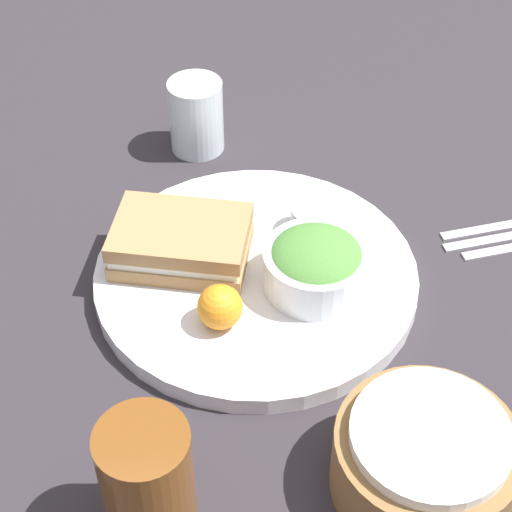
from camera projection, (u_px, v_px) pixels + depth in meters
ground_plane at (256, 284)px, 0.90m from camera, size 4.00×4.00×0.00m
plate at (256, 277)px, 0.90m from camera, size 0.34×0.34×0.02m
sandwich at (181, 242)px, 0.89m from camera, size 0.16×0.12×0.04m
salad_bowl at (316, 264)px, 0.85m from camera, size 0.11×0.11×0.06m
dressing_cup at (312, 219)px, 0.92m from camera, size 0.05×0.05×0.03m
orange_wedge at (220, 307)px, 0.82m from camera, size 0.04×0.04×0.04m
drink_glass at (148, 483)px, 0.66m from camera, size 0.07×0.07×0.12m
bread_basket at (425, 460)px, 0.70m from camera, size 0.15×0.15×0.08m
water_glass at (196, 116)px, 1.05m from camera, size 0.07×0.07×0.09m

